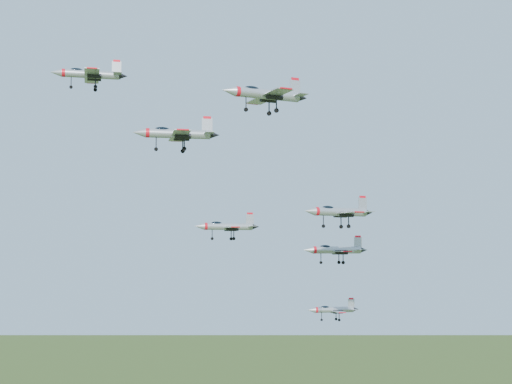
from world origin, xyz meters
TOP-DOWN VIEW (x-y plane):
  - jet_lead at (-15.99, 7.46)m, footprint 11.91×10.15m
  - jet_left_high at (-3.65, 0.99)m, footprint 13.63×11.67m
  - jet_right_high at (1.86, -17.39)m, footprint 13.38×11.12m
  - jet_left_low at (8.03, 5.42)m, footprint 11.26×9.57m
  - jet_right_low at (16.62, -14.84)m, footprint 12.22×10.15m
  - jet_trail at (24.07, -3.98)m, footprint 11.41×9.72m
  - jet_extra at (34.86, 11.24)m, footprint 10.29×8.80m

SIDE VIEW (x-z plane):
  - jet_extra at x=34.86m, z-range 105.13..107.96m
  - jet_trail at x=24.07m, z-range 116.63..119.75m
  - jet_left_low at x=8.03m, z-range 120.69..123.74m
  - jet_right_low at x=16.62m, z-range 122.38..125.64m
  - jet_left_high at x=-3.65m, z-range 134.80..138.55m
  - jet_right_high at x=1.86m, z-range 138.40..141.97m
  - jet_lead at x=-15.99m, z-range 144.54..147.79m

